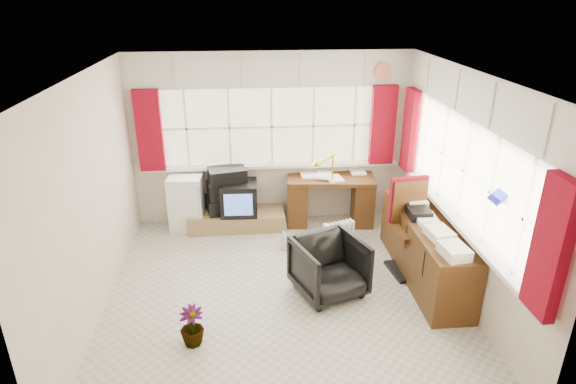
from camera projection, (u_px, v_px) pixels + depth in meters
name	position (u px, v px, depth m)	size (l,w,h in m)	color
ground	(283.00, 292.00, 5.61)	(4.00, 4.00, 0.00)	beige
room_walls	(283.00, 172.00, 5.02)	(4.00, 4.00, 4.00)	beige
window_back	(272.00, 161.00, 7.02)	(3.70, 0.12, 3.60)	beige
window_right	(455.00, 213.00, 5.40)	(0.12, 3.70, 3.60)	beige
curtains	(351.00, 147.00, 5.97)	(3.83, 3.83, 1.15)	maroon
overhead_cabinets	(358.00, 82.00, 5.71)	(3.98, 3.98, 0.48)	silver
desk	(330.00, 197.00, 7.17)	(1.32, 0.74, 0.77)	#553014
desk_lamp	(333.00, 162.00, 6.73)	(0.16, 0.14, 0.43)	#DAC209
task_chair	(410.00, 222.00, 5.90)	(0.55, 0.58, 1.18)	black
office_chair	(329.00, 267.00, 5.49)	(0.72, 0.74, 0.68)	black
radiator	(340.00, 245.00, 6.20)	(0.39, 0.26, 0.55)	white
credenza	(425.00, 248.00, 5.78)	(0.50, 2.00, 0.85)	#553014
file_tray	(418.00, 212.00, 5.74)	(0.25, 0.32, 0.11)	black
tv_bench	(237.00, 220.00, 7.09)	(1.40, 0.50, 0.25)	#99774C
crt_tv	(239.00, 198.00, 6.93)	(0.54, 0.51, 0.47)	black
hifi_stack	(228.00, 191.00, 6.98)	(0.70, 0.52, 0.66)	black
mini_fridge	(187.00, 202.00, 7.00)	(0.51, 0.52, 0.82)	white
spray_bottle_a	(284.00, 240.00, 6.49)	(0.10, 0.10, 0.27)	silver
spray_bottle_b	(284.00, 225.00, 7.00)	(0.08, 0.09, 0.19)	#92DAD3
flower_vase	(192.00, 326.00, 4.72)	(0.24, 0.24, 0.42)	black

